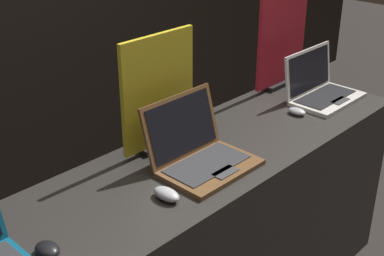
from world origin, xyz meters
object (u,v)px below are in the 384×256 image
at_px(mouse_front, 47,250).
at_px(promo_stand_middle, 159,95).
at_px(laptop_back, 320,88).
at_px(mouse_middle, 167,194).
at_px(mouse_back, 297,111).
at_px(laptop_middle, 199,151).
at_px(promo_stand_back, 282,42).

relative_size(mouse_front, promo_stand_middle, 0.19).
bearing_deg(laptop_back, mouse_middle, -174.83).
height_order(promo_stand_middle, mouse_back, promo_stand_middle).
height_order(laptop_middle, mouse_middle, laptop_middle).
distance_m(mouse_middle, promo_stand_middle, 0.45).
xyz_separation_m(mouse_middle, mouse_back, (0.93, 0.08, -0.00)).
bearing_deg(mouse_back, promo_stand_back, 48.82).
distance_m(laptop_back, mouse_back, 0.25).
height_order(laptop_middle, promo_stand_middle, promo_stand_middle).
relative_size(laptop_back, promo_stand_back, 0.76).
relative_size(mouse_front, laptop_back, 0.23).
bearing_deg(mouse_back, laptop_middle, 179.54).
height_order(mouse_back, promo_stand_back, promo_stand_back).
bearing_deg(mouse_front, laptop_back, 2.36).
distance_m(mouse_front, promo_stand_middle, 0.80).
bearing_deg(promo_stand_middle, laptop_middle, -90.00).
relative_size(laptop_back, mouse_back, 4.31).
bearing_deg(mouse_back, promo_stand_middle, 161.27).
distance_m(laptop_middle, mouse_middle, 0.27).
bearing_deg(mouse_front, laptop_middle, 3.55).
xyz_separation_m(promo_stand_middle, laptop_back, (0.92, -0.20, -0.18)).
distance_m(mouse_front, laptop_middle, 0.72).
height_order(promo_stand_middle, laptop_back, promo_stand_middle).
bearing_deg(laptop_middle, laptop_back, 1.43).
relative_size(mouse_middle, mouse_back, 1.24).
height_order(mouse_middle, laptop_back, laptop_back).
xyz_separation_m(promo_stand_middle, promo_stand_back, (0.92, 0.05, 0.01)).
height_order(mouse_middle, promo_stand_back, promo_stand_back).
xyz_separation_m(laptop_middle, laptop_back, (0.92, 0.02, -0.00)).
height_order(mouse_front, laptop_back, laptop_back).
relative_size(promo_stand_middle, mouse_back, 5.39).
xyz_separation_m(mouse_middle, promo_stand_middle, (0.26, 0.31, 0.21)).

